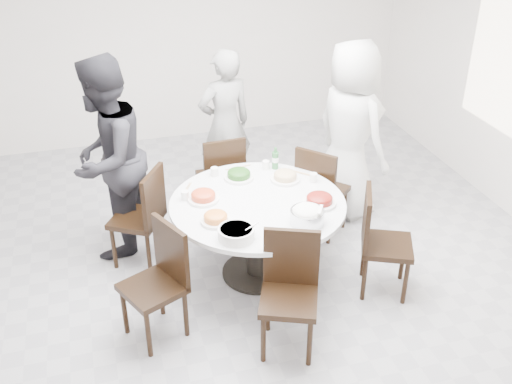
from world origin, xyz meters
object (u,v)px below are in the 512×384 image
object	(u,v)px
chair_n	(220,176)
diner_right	(350,131)
chair_ne	(323,189)
beverage_bottle	(275,158)
chair_nw	(136,217)
soup_bowl	(236,233)
rice_bowl	(307,217)
diner_middle	(225,125)
diner_left	(107,159)
chair_s	(289,298)
dining_table	(258,239)
chair_se	(387,243)
chair_sw	(152,286)

from	to	relation	value
chair_n	diner_right	size ratio (longest dim) A/B	0.52
chair_ne	beverage_bottle	distance (m)	0.61
chair_nw	soup_bowl	xyz separation A→B (m)	(0.68, -0.98, 0.32)
rice_bowl	beverage_bottle	world-z (taller)	beverage_bottle
diner_middle	diner_left	world-z (taller)	diner_left
chair_ne	chair_s	distance (m)	1.70
soup_bowl	chair_ne	bearing A→B (deg)	41.58
diner_right	beverage_bottle	size ratio (longest dim) A/B	8.63
dining_table	chair_n	distance (m)	1.06
diner_left	diner_right	bearing A→B (deg)	120.75
chair_se	soup_bowl	xyz separation A→B (m)	(-1.29, 0.03, 0.32)
diner_middle	soup_bowl	world-z (taller)	diner_middle
chair_sw	diner_left	world-z (taller)	diner_left
dining_table	chair_ne	bearing A→B (deg)	32.42
chair_se	beverage_bottle	size ratio (longest dim) A/B	4.48
chair_n	diner_left	xyz separation A→B (m)	(-1.09, -0.26, 0.47)
chair_se	diner_right	world-z (taller)	diner_right
chair_n	chair_nw	size ratio (longest dim) A/B	1.00
chair_s	beverage_bottle	bearing A→B (deg)	98.98
chair_s	diner_right	world-z (taller)	diner_right
soup_bowl	dining_table	bearing A→B (deg)	57.13
soup_bowl	chair_sw	bearing A→B (deg)	-175.42
chair_se	diner_left	xyz separation A→B (m)	(-2.16, 1.30, 0.47)
chair_nw	rice_bowl	world-z (taller)	chair_nw
chair_se	chair_n	bearing A→B (deg)	58.81
chair_ne	chair_s	size ratio (longest dim) A/B	1.00
chair_n	soup_bowl	bearing A→B (deg)	78.98
dining_table	chair_nw	world-z (taller)	chair_nw
chair_nw	beverage_bottle	size ratio (longest dim) A/B	4.48
rice_bowl	beverage_bottle	size ratio (longest dim) A/B	1.29
chair_n	diner_right	distance (m)	1.38
chair_se	diner_middle	bearing A→B (deg)	48.10
chair_ne	diner_left	size ratio (longest dim) A/B	0.50
chair_nw	chair_sw	size ratio (longest dim) A/B	1.00
chair_sw	diner_right	size ratio (longest dim) A/B	0.52
chair_sw	diner_left	size ratio (longest dim) A/B	0.50
diner_middle	chair_s	bearing A→B (deg)	74.78
chair_n	chair_ne	bearing A→B (deg)	146.31
chair_ne	diner_right	size ratio (longest dim) A/B	0.52
chair_se	beverage_bottle	bearing A→B (deg)	55.81
chair_sw	soup_bowl	xyz separation A→B (m)	(0.68, 0.05, 0.32)
chair_n	diner_left	bearing A→B (deg)	10.73
chair_s	diner_left	world-z (taller)	diner_left
dining_table	chair_ne	size ratio (longest dim) A/B	1.58
chair_n	chair_se	size ratio (longest dim) A/B	1.00
chair_sw	chair_n	bearing A→B (deg)	125.14
chair_se	diner_right	distance (m)	1.42
dining_table	chair_n	xyz separation A→B (m)	(-0.09, 1.05, 0.10)
dining_table	soup_bowl	distance (m)	0.71
chair_nw	chair_se	distance (m)	2.22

